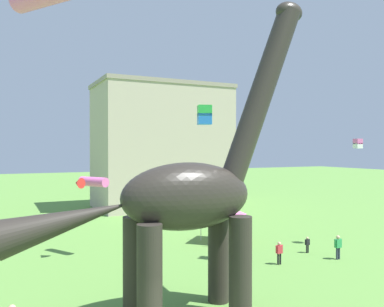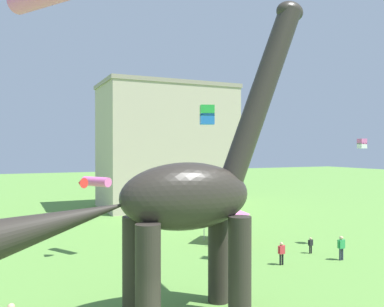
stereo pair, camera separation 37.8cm
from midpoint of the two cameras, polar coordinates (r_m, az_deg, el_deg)
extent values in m
cylinder|color=#2D2823|center=(20.37, 3.22, -14.25)|extent=(1.03, 1.03, 4.47)
cylinder|color=#2D2823|center=(18.73, 6.27, -15.59)|extent=(1.03, 1.03, 4.47)
cylinder|color=#2D2823|center=(18.74, -8.74, -15.57)|extent=(1.03, 1.03, 4.47)
cylinder|color=#2D2823|center=(16.95, -6.69, -17.34)|extent=(1.03, 1.03, 4.47)
ellipsoid|color=#2D2823|center=(17.96, -1.24, -6.06)|extent=(6.11, 2.63, 3.01)
cylinder|color=#2D2823|center=(20.00, 9.26, 8.46)|extent=(4.39, 1.13, 8.71)
ellipsoid|color=#2D2823|center=(21.92, 13.07, 18.88)|extent=(1.50, 0.94, 1.03)
cone|color=#2D2823|center=(16.62, -17.76, -9.03)|extent=(5.37, 1.50, 2.55)
cylinder|color=black|center=(30.73, 15.57, -12.89)|extent=(0.10, 0.10, 0.57)
cylinder|color=black|center=(30.82, 15.77, -12.86)|extent=(0.10, 0.10, 0.57)
cube|color=black|center=(30.67, 15.67, -11.99)|extent=(0.31, 0.19, 0.40)
sphere|color=tan|center=(30.61, 15.67, -11.46)|extent=(0.18, 0.18, 0.18)
cylinder|color=black|center=(30.55, 15.42, -12.00)|extent=(0.08, 0.08, 0.38)
cylinder|color=black|center=(30.78, 15.92, -11.91)|extent=(0.08, 0.08, 0.38)
cylinder|color=black|center=(27.36, 11.69, -14.42)|extent=(0.12, 0.12, 0.73)
cylinder|color=black|center=(27.46, 11.99, -14.36)|extent=(0.12, 0.12, 0.73)
cube|color=#D1333D|center=(27.26, 11.84, -13.13)|extent=(0.39, 0.24, 0.51)
sphere|color=tan|center=(27.17, 11.84, -12.37)|extent=(0.23, 0.23, 0.23)
cylinder|color=#D1333D|center=(27.12, 11.45, -13.15)|extent=(0.10, 0.10, 0.49)
cylinder|color=#D1333D|center=(27.39, 12.23, -13.01)|extent=(0.10, 0.10, 0.49)
cylinder|color=#2D3347|center=(29.58, 19.47, -13.21)|extent=(0.13, 0.13, 0.80)
cylinder|color=#2D3347|center=(29.72, 19.75, -13.15)|extent=(0.13, 0.13, 0.80)
cube|color=green|center=(29.49, 19.62, -11.89)|extent=(0.44, 0.27, 0.57)
sphere|color=tan|center=(29.41, 19.62, -11.11)|extent=(0.25, 0.25, 0.25)
cylinder|color=green|center=(29.31, 19.27, -11.91)|extent=(0.11, 0.11, 0.54)
cylinder|color=green|center=(29.66, 19.96, -11.76)|extent=(0.11, 0.11, 0.54)
cylinder|color=#B2B2B7|center=(34.73, 4.98, -10.01)|extent=(0.06, 0.06, 2.10)
cylinder|color=#B2B2B7|center=(32.49, 7.46, -10.76)|extent=(0.06, 0.06, 2.10)
cylinder|color=#B2B2B7|center=(33.46, 0.94, -10.42)|extent=(0.06, 0.06, 2.10)
cylinder|color=#B2B2B7|center=(31.12, 3.22, -11.26)|extent=(0.06, 0.06, 2.10)
pyramid|color=pink|center=(32.66, 4.15, -8.02)|extent=(3.15, 3.15, 0.90)
cube|color=pink|center=(33.08, 22.11, 1.59)|extent=(0.57, 0.57, 0.41)
cube|color=white|center=(33.08, 22.11, 1.03)|extent=(0.57, 0.57, 0.41)
cylinder|color=pink|center=(29.16, -14.14, -3.90)|extent=(1.80, 2.43, 0.68)
cone|color=red|center=(28.29, -16.16, -4.04)|extent=(0.92, 0.88, 0.71)
cube|color=green|center=(29.09, 1.41, 6.07)|extent=(1.24, 1.24, 0.78)
cube|color=#287AE5|center=(29.04, 1.41, 4.88)|extent=(1.24, 1.24, 0.78)
cube|color=#B7A893|center=(52.37, -4.51, 0.82)|extent=(16.49, 9.80, 15.27)
cube|color=gray|center=(52.98, -4.52, 9.38)|extent=(16.82, 10.00, 0.50)
camera|label=1|loc=(0.19, -90.55, -0.01)|focal=37.68mm
camera|label=2|loc=(0.19, 89.45, 0.01)|focal=37.68mm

